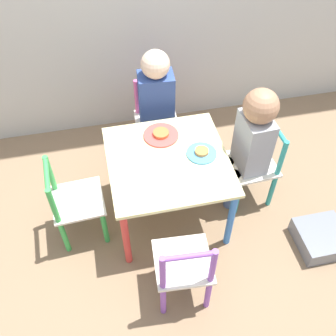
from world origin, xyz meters
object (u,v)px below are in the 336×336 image
at_px(kids_table, 168,167).
at_px(chair_teal, 255,165).
at_px(chair_green, 74,203).
at_px(child_back, 157,101).
at_px(chair_pink, 156,122).
at_px(plate_right, 202,153).
at_px(plate_back, 161,135).
at_px(child_right, 251,139).
at_px(storage_bin, 321,238).
at_px(chair_purple, 184,268).

bearing_deg(kids_table, chair_teal, 2.94).
height_order(chair_green, child_back, child_back).
xyz_separation_m(chair_pink, plate_right, (0.14, -0.51, 0.20)).
bearing_deg(plate_back, chair_pink, 84.18).
distance_m(kids_table, plate_right, 0.19).
relative_size(child_right, child_back, 1.00).
distance_m(child_back, storage_bin, 1.19).
xyz_separation_m(chair_pink, child_right, (0.41, -0.48, 0.22)).
height_order(child_back, plate_back, child_back).
bearing_deg(plate_right, chair_purple, -112.83).
relative_size(plate_right, storage_bin, 0.61).
bearing_deg(chair_purple, chair_pink, -89.81).
relative_size(kids_table, plate_back, 3.23).
xyz_separation_m(child_back, storage_bin, (0.74, -0.83, -0.41)).
bearing_deg(chair_purple, kids_table, -90.00).
bearing_deg(plate_right, chair_green, -177.73).
relative_size(chair_pink, child_right, 0.67).
bearing_deg(storage_bin, chair_green, 164.13).
distance_m(chair_pink, plate_back, 0.39).
bearing_deg(chair_green, chair_pink, -48.43).
height_order(kids_table, plate_back, plate_back).
bearing_deg(storage_bin, plate_right, 146.63).
xyz_separation_m(child_right, plate_right, (-0.27, -0.02, -0.02)).
bearing_deg(chair_pink, kids_table, -90.00).
relative_size(child_back, plate_right, 5.01).
height_order(chair_teal, chair_purple, same).
relative_size(kids_table, chair_purple, 1.18).
bearing_deg(plate_back, chair_purple, -93.10).
height_order(chair_teal, plate_right, chair_teal).
relative_size(chair_teal, plate_back, 2.75).
height_order(chair_green, storage_bin, chair_green).
relative_size(kids_table, child_right, 0.78).
bearing_deg(chair_purple, plate_right, -108.65).
bearing_deg(kids_table, chair_green, -176.94).
distance_m(chair_purple, child_right, 0.75).
xyz_separation_m(kids_table, child_right, (0.45, 0.02, 0.09)).
bearing_deg(plate_right, kids_table, 180.00).
distance_m(kids_table, chair_green, 0.52).
distance_m(chair_purple, plate_back, 0.71).
xyz_separation_m(child_right, storage_bin, (0.32, -0.41, -0.42)).
height_order(plate_right, plate_back, same).
height_order(chair_pink, plate_right, chair_pink).
relative_size(chair_pink, chair_purple, 1.00).
height_order(kids_table, storage_bin, kids_table).
bearing_deg(chair_green, child_right, -90.06).
height_order(chair_teal, chair_pink, same).
xyz_separation_m(chair_purple, child_back, (0.07, 0.95, 0.21)).
height_order(chair_pink, plate_back, chair_pink).
distance_m(kids_table, chair_teal, 0.52).
bearing_deg(storage_bin, chair_pink, 129.32).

